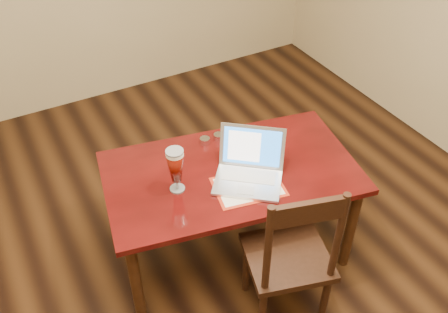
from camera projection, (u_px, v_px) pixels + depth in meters
ground at (220, 297)px, 2.95m from camera, size 5.00×5.00×0.00m
room_shell at (218, 13)px, 1.83m from camera, size 4.51×5.01×2.71m
dining_table at (230, 180)px, 2.85m from camera, size 1.55×1.05×0.93m
dining_chair at (290, 258)px, 2.58m from camera, size 0.52×0.51×1.01m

